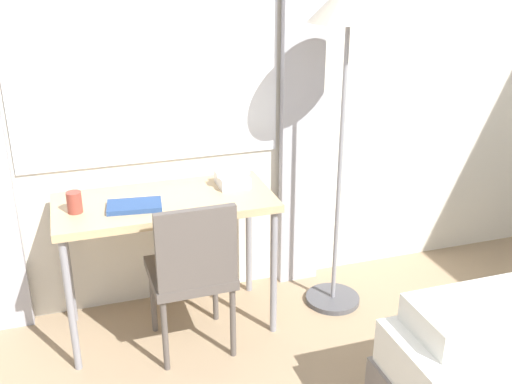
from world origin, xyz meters
name	(u,v)px	position (x,y,z in m)	size (l,w,h in m)	color
wall_back_with_window	(231,62)	(-0.06, 2.81, 1.35)	(5.80, 0.13, 2.70)	silver
desk	(165,212)	(-0.51, 2.48, 0.68)	(1.09, 0.51, 0.75)	tan
desk_chair	(192,268)	(-0.43, 2.23, 0.48)	(0.40, 0.40, 0.84)	#59514C
standing_lamp	(348,34)	(0.43, 2.43, 1.53)	(0.40, 0.40, 1.79)	#4C4C51
telephone	(232,179)	(-0.13, 2.55, 0.79)	(0.18, 0.17, 0.09)	white
book	(134,206)	(-0.67, 2.41, 0.76)	(0.28, 0.19, 0.02)	navy
mug	(74,202)	(-0.94, 2.45, 0.80)	(0.07, 0.07, 0.10)	#993F33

